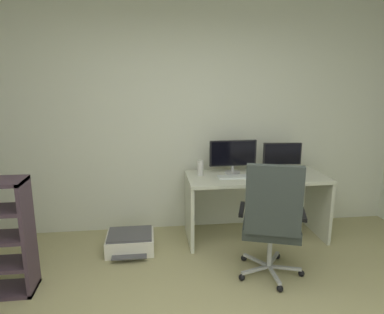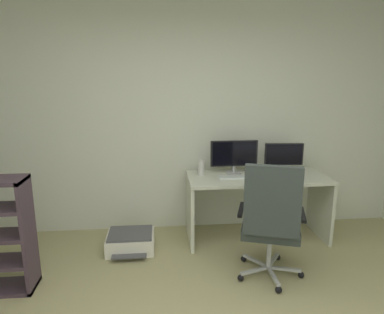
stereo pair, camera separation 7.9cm
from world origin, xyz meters
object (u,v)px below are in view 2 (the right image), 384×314
object	(u,v)px
office_chair	(271,219)
printer	(131,241)
monitor_secondary	(284,156)
keyboard	(234,177)
desktop_speaker	(201,168)
monitor_main	(234,155)
computer_mouse	(256,176)
desk	(257,192)

from	to	relation	value
office_chair	printer	world-z (taller)	office_chair
monitor_secondary	keyboard	world-z (taller)	monitor_secondary
keyboard	desktop_speaker	size ratio (longest dim) A/B	2.00
monitor_main	printer	size ratio (longest dim) A/B	1.08
keyboard	office_chair	bearing A→B (deg)	-78.90
computer_mouse	office_chair	bearing A→B (deg)	-110.25
desktop_speaker	printer	xyz separation A→B (m)	(-0.79, -0.25, -0.73)
desk	monitor_secondary	world-z (taller)	monitor_secondary
monitor_main	desktop_speaker	bearing A→B (deg)	-172.89
monitor_secondary	office_chair	size ratio (longest dim) A/B	0.39
keyboard	office_chair	xyz separation A→B (m)	(0.15, -0.81, -0.16)
keyboard	computer_mouse	world-z (taller)	computer_mouse
monitor_main	monitor_secondary	bearing A→B (deg)	0.01
monitor_main	keyboard	distance (m)	0.29
desk	desktop_speaker	world-z (taller)	desktop_speaker
monitor_main	desktop_speaker	world-z (taller)	monitor_main
monitor_main	printer	world-z (taller)	monitor_main
monitor_main	printer	bearing A→B (deg)	-165.91
office_chair	monitor_main	bearing A→B (deg)	96.85
keyboard	computer_mouse	distance (m)	0.24
keyboard	printer	bearing A→B (deg)	-174.72
printer	desktop_speaker	bearing A→B (deg)	17.31
monitor_secondary	desktop_speaker	world-z (taller)	monitor_secondary
office_chair	printer	size ratio (longest dim) A/B	2.25
monitor_secondary	computer_mouse	bearing A→B (deg)	-153.59
office_chair	keyboard	bearing A→B (deg)	100.83
computer_mouse	office_chair	distance (m)	0.84
monitor_main	desktop_speaker	distance (m)	0.41
monitor_secondary	computer_mouse	distance (m)	0.46
monitor_secondary	printer	bearing A→B (deg)	-170.48
keyboard	monitor_main	bearing A→B (deg)	80.28
monitor_main	computer_mouse	bearing A→B (deg)	-42.65
keyboard	desktop_speaker	distance (m)	0.38
monitor_main	keyboard	xyz separation A→B (m)	(-0.03, -0.19, -0.21)
computer_mouse	printer	bearing A→B (deg)	170.02
desk	computer_mouse	world-z (taller)	computer_mouse
keyboard	desktop_speaker	world-z (taller)	desktop_speaker
monitor_secondary	desktop_speaker	size ratio (longest dim) A/B	2.60
printer	monitor_main	bearing A→B (deg)	14.09
keyboard	office_chair	size ratio (longest dim) A/B	0.30
computer_mouse	office_chair	world-z (taller)	office_chair
desk	office_chair	distance (m)	0.87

